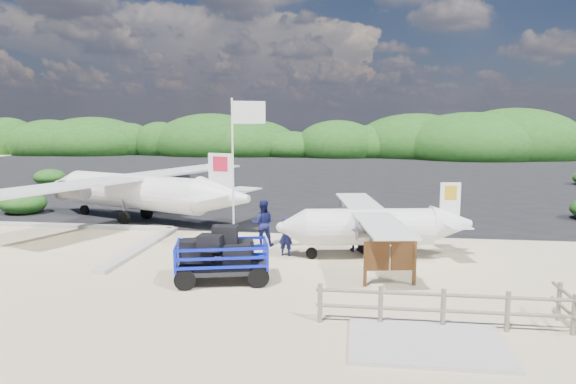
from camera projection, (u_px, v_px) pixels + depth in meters
name	position (u px, v px, depth m)	size (l,w,h in m)	color
ground	(245.00, 263.00, 18.22)	(160.00, 160.00, 0.00)	beige
asphalt_apron	(313.00, 175.00, 47.68)	(90.00, 50.00, 0.04)	#B2B2B2
lagoon	(36.00, 245.00, 20.85)	(9.00, 7.00, 0.40)	#B2B2B2
walkway_pad	(427.00, 345.00, 11.63)	(3.50, 2.50, 0.10)	#B2B2B2
vegetation_band	(327.00, 156.00, 72.23)	(124.00, 8.00, 4.40)	#B2B2B2
fence	(442.00, 328.00, 12.55)	(6.40, 2.00, 1.10)	#B2B2B2
baggage_cart	(222.00, 282.00, 16.10)	(3.07, 1.76, 1.54)	#0C1BC1
flagpole	(234.00, 263.00, 18.23)	(1.16, 0.48, 5.80)	white
signboard	(389.00, 286.00, 15.78)	(1.74, 0.16, 1.43)	#523217
crew_a	(286.00, 236.00, 19.18)	(0.54, 0.36, 1.48)	#13174A
crew_b	(263.00, 223.00, 20.66)	(0.91, 0.71, 1.87)	#13174A
crew_c	(357.00, 229.00, 19.78)	(1.03, 0.43, 1.76)	#13174A
aircraft_large	(497.00, 189.00, 38.07)	(15.22, 15.22, 4.56)	#B2B2B2
aircraft_small	(248.00, 176.00, 46.75)	(7.43, 7.43, 2.67)	#B2B2B2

